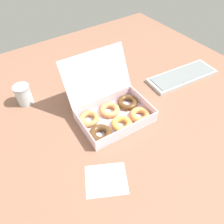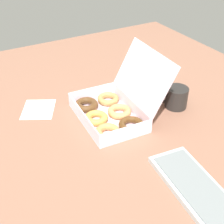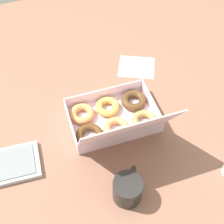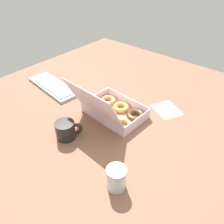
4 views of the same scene
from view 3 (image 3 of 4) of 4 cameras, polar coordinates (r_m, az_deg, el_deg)
ground_plane at (r=119.75cm, az=0.22°, el=-1.35°), size 180.00×180.00×2.00cm
donut_box at (r=114.65cm, az=0.41°, el=-1.11°), size 34.79×33.77×25.46cm
coffee_mug at (r=99.85cm, az=2.93°, el=-13.76°), size 10.57×11.74×8.91cm
paper_napkin at (r=137.20cm, az=4.51°, el=8.21°), size 19.42×18.46×0.15cm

